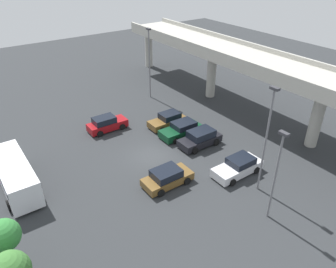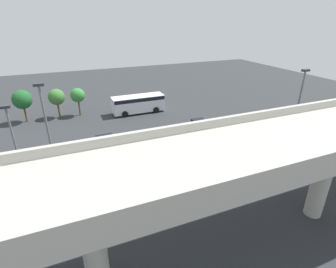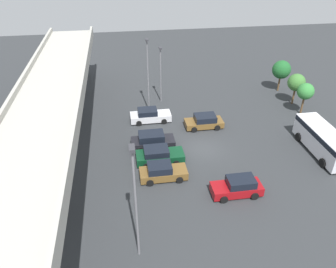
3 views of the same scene
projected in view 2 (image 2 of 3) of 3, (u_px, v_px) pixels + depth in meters
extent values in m
plane|color=#2D3033|center=(149.00, 149.00, 28.83)|extent=(99.36, 99.36, 0.00)
cube|color=#ADAAA0|center=(235.00, 155.00, 13.96)|extent=(46.37, 6.06, 0.90)
cube|color=#ADAAA0|center=(208.00, 124.00, 16.08)|extent=(46.37, 0.30, 0.55)
cube|color=#ADAAA0|center=(277.00, 171.00, 11.25)|extent=(46.37, 0.30, 0.55)
cylinder|color=#ADAAA0|center=(322.00, 179.00, 18.14)|extent=(1.19, 1.19, 6.11)
cylinder|color=#ADAAA0|center=(94.00, 249.00, 12.68)|extent=(1.19, 1.19, 6.11)
cube|color=maroon|center=(202.00, 130.00, 32.06)|extent=(1.74, 4.34, 0.79)
cube|color=black|center=(201.00, 124.00, 32.04)|extent=(1.60, 2.34, 0.67)
cylinder|color=black|center=(214.00, 135.00, 31.34)|extent=(0.22, 0.68, 0.68)
cylinder|color=black|center=(201.00, 137.00, 30.71)|extent=(0.22, 0.68, 0.68)
cylinder|color=black|center=(203.00, 127.00, 33.60)|extent=(0.22, 0.68, 0.68)
cylinder|color=black|center=(190.00, 129.00, 32.97)|extent=(0.22, 0.68, 0.68)
cube|color=brown|center=(204.00, 157.00, 26.04)|extent=(1.79, 4.33, 0.71)
cube|color=black|center=(206.00, 152.00, 25.46)|extent=(1.65, 2.17, 0.67)
cylinder|color=black|center=(189.00, 155.00, 26.93)|extent=(0.22, 0.65, 0.65)
cylinder|color=black|center=(205.00, 151.00, 27.58)|extent=(0.22, 0.65, 0.65)
cylinder|color=black|center=(202.00, 167.00, 24.67)|extent=(0.22, 0.65, 0.65)
cylinder|color=black|center=(219.00, 163.00, 25.32)|extent=(0.22, 0.65, 0.65)
cube|color=#0C381E|center=(180.00, 162.00, 25.13)|extent=(1.97, 4.67, 0.79)
cube|color=black|center=(182.00, 157.00, 24.54)|extent=(1.81, 2.39, 0.60)
cylinder|color=black|center=(164.00, 159.00, 26.10)|extent=(0.22, 0.63, 0.63)
cylinder|color=black|center=(183.00, 155.00, 26.81)|extent=(0.22, 0.63, 0.63)
cylinder|color=black|center=(177.00, 174.00, 23.66)|extent=(0.22, 0.63, 0.63)
cylinder|color=black|center=(196.00, 169.00, 24.38)|extent=(0.22, 0.63, 0.63)
cube|color=black|center=(155.00, 170.00, 23.86)|extent=(1.93, 4.53, 0.74)
cube|color=black|center=(156.00, 163.00, 23.42)|extent=(1.77, 2.61, 0.75)
cylinder|color=black|center=(141.00, 166.00, 24.77)|extent=(0.22, 0.71, 0.71)
cylinder|color=black|center=(160.00, 162.00, 25.47)|extent=(0.22, 0.71, 0.71)
cylinder|color=black|center=(150.00, 182.00, 22.41)|extent=(0.22, 0.71, 0.71)
cylinder|color=black|center=(171.00, 177.00, 23.11)|extent=(0.22, 0.71, 0.71)
cube|color=brown|center=(106.00, 147.00, 28.02)|extent=(1.95, 4.37, 0.67)
cube|color=black|center=(106.00, 141.00, 27.85)|extent=(1.79, 2.39, 0.68)
cylinder|color=black|center=(119.00, 152.00, 27.32)|extent=(0.22, 0.66, 0.66)
cylinder|color=black|center=(99.00, 156.00, 26.61)|extent=(0.22, 0.66, 0.66)
cylinder|color=black|center=(113.00, 142.00, 29.59)|extent=(0.22, 0.66, 0.66)
cylinder|color=black|center=(95.00, 145.00, 28.88)|extent=(0.22, 0.66, 0.66)
cube|color=silver|center=(91.00, 181.00, 22.17)|extent=(1.90, 4.81, 0.79)
cube|color=black|center=(91.00, 177.00, 21.58)|extent=(1.75, 2.26, 0.61)
cylinder|color=black|center=(78.00, 177.00, 23.18)|extent=(0.22, 0.64, 0.64)
cylinder|color=black|center=(100.00, 172.00, 23.87)|extent=(0.22, 0.64, 0.64)
cylinder|color=black|center=(82.00, 197.00, 20.68)|extent=(0.22, 0.64, 0.64)
cylinder|color=black|center=(106.00, 191.00, 21.37)|extent=(0.22, 0.64, 0.64)
cube|color=silver|center=(138.00, 104.00, 39.00)|extent=(7.69, 2.34, 2.31)
cube|color=black|center=(138.00, 98.00, 38.66)|extent=(7.54, 2.39, 0.51)
cylinder|color=black|center=(125.00, 114.00, 37.55)|extent=(0.91, 0.29, 0.91)
cylinder|color=black|center=(121.00, 109.00, 39.55)|extent=(0.91, 0.29, 0.91)
cylinder|color=black|center=(156.00, 110.00, 39.24)|extent=(0.91, 0.29, 0.91)
cylinder|color=black|center=(151.00, 105.00, 41.24)|extent=(0.91, 0.29, 0.91)
cylinder|color=slate|center=(17.00, 151.00, 20.75)|extent=(0.16, 0.16, 7.15)
cube|color=#333338|center=(5.00, 107.00, 19.23)|extent=(0.70, 0.35, 0.20)
cylinder|color=slate|center=(295.00, 119.00, 24.85)|extent=(0.16, 0.16, 8.89)
cube|color=#333338|center=(306.00, 70.00, 22.97)|extent=(0.70, 0.35, 0.20)
cylinder|color=slate|center=(51.00, 145.00, 19.73)|extent=(0.16, 0.16, 8.98)
cube|color=#333338|center=(38.00, 85.00, 17.83)|extent=(0.70, 0.35, 0.20)
cylinder|color=brown|center=(79.00, 108.00, 38.08)|extent=(0.24, 0.24, 2.17)
sphere|color=#337F38|center=(78.00, 95.00, 37.27)|extent=(2.01, 2.01, 2.01)
cylinder|color=brown|center=(59.00, 110.00, 37.34)|extent=(0.24, 0.24, 2.04)
sphere|color=#3D7533|center=(56.00, 97.00, 36.53)|extent=(2.23, 2.23, 2.23)
cylinder|color=brown|center=(26.00, 114.00, 35.79)|extent=(0.24, 0.24, 2.07)
sphere|color=#1E5B28|center=(22.00, 100.00, 34.92)|extent=(2.53, 2.53, 2.53)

